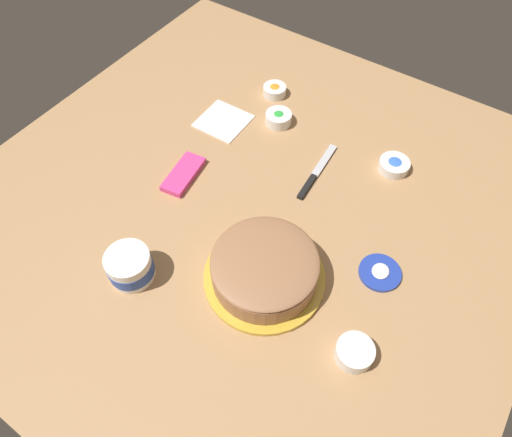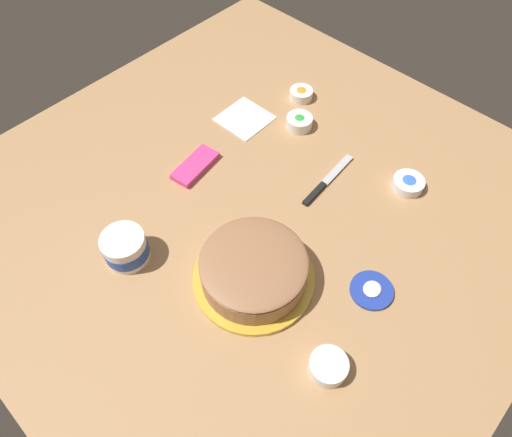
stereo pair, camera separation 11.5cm
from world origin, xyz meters
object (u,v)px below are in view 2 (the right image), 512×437
(frosting_tub_lid, at_px, (372,290))
(spreading_knife, at_px, (324,184))
(sprinkle_bowl_orange, at_px, (301,94))
(frosting_tub, at_px, (125,247))
(sprinkle_bowl_blue, at_px, (408,183))
(sprinkle_bowl_yellow, at_px, (328,366))
(candy_box_lower, at_px, (195,166))
(paper_napkin, at_px, (245,118))
(frosted_cake, at_px, (254,270))
(sprinkle_bowl_green, at_px, (299,121))

(frosting_tub_lid, xyz_separation_m, spreading_knife, (0.19, 0.30, -0.00))
(frosting_tub_lid, distance_m, sprinkle_bowl_orange, 0.73)
(frosting_tub, height_order, sprinkle_bowl_blue, frosting_tub)
(sprinkle_bowl_blue, bearing_deg, sprinkle_bowl_yellow, -164.51)
(frosting_tub_lid, bearing_deg, sprinkle_bowl_yellow, -170.02)
(candy_box_lower, height_order, paper_napkin, candy_box_lower)
(frosting_tub, xyz_separation_m, sprinkle_bowl_blue, (0.69, -0.40, -0.03))
(frosting_tub, relative_size, paper_napkin, 0.76)
(frosted_cake, distance_m, sprinkle_bowl_green, 0.57)
(spreading_knife, bearing_deg, sprinkle_bowl_yellow, -140.75)
(sprinkle_bowl_yellow, bearing_deg, frosting_tub, 102.53)
(spreading_knife, relative_size, sprinkle_bowl_blue, 2.63)
(paper_napkin, bearing_deg, sprinkle_bowl_yellow, -123.03)
(spreading_knife, xyz_separation_m, sprinkle_bowl_yellow, (-0.41, -0.34, 0.02))
(frosted_cake, distance_m, sprinkle_bowl_yellow, 0.28)
(sprinkle_bowl_orange, bearing_deg, sprinkle_bowl_green, -142.37)
(sprinkle_bowl_blue, bearing_deg, frosting_tub_lid, -161.05)
(frosted_cake, bearing_deg, frosting_tub_lid, -53.38)
(sprinkle_bowl_yellow, bearing_deg, frosting_tub_lid, 9.98)
(frosting_tub_lid, relative_size, sprinkle_bowl_green, 1.27)
(frosting_tub, bearing_deg, paper_napkin, 13.92)
(spreading_knife, bearing_deg, frosting_tub, 157.86)
(frosted_cake, xyz_separation_m, frosting_tub_lid, (0.17, -0.23, -0.04))
(frosting_tub, height_order, frosting_tub_lid, frosting_tub)
(sprinkle_bowl_blue, relative_size, sprinkle_bowl_green, 1.07)
(frosted_cake, relative_size, sprinkle_bowl_blue, 3.39)
(frosting_tub, distance_m, sprinkle_bowl_blue, 0.80)
(frosting_tub_lid, distance_m, sprinkle_bowl_green, 0.60)
(spreading_knife, xyz_separation_m, sprinkle_bowl_blue, (0.16, -0.18, 0.01))
(sprinkle_bowl_green, relative_size, candy_box_lower, 0.54)
(sprinkle_bowl_yellow, xyz_separation_m, paper_napkin, (0.45, 0.70, -0.02))
(frosting_tub_lid, bearing_deg, sprinkle_bowl_orange, 53.87)
(frosted_cake, xyz_separation_m, candy_box_lower, (0.15, 0.38, -0.04))
(frosting_tub_lid, bearing_deg, paper_napkin, 70.92)
(frosting_tub, xyz_separation_m, sprinkle_bowl_yellow, (0.12, -0.56, -0.02))
(sprinkle_bowl_blue, height_order, sprinkle_bowl_green, sprinkle_bowl_green)
(sprinkle_bowl_green, bearing_deg, sprinkle_bowl_yellow, -135.07)
(sprinkle_bowl_blue, distance_m, candy_box_lower, 0.62)
(candy_box_lower, bearing_deg, sprinkle_bowl_green, -26.17)
(frosting_tub_lid, height_order, sprinkle_bowl_green, sprinkle_bowl_green)
(frosted_cake, relative_size, paper_napkin, 2.03)
(spreading_knife, bearing_deg, paper_napkin, 83.46)
(frosting_tub, bearing_deg, sprinkle_bowl_blue, -29.76)
(frosting_tub_lid, xyz_separation_m, paper_napkin, (0.23, 0.66, -0.00))
(frosting_tub_lid, relative_size, paper_napkin, 0.71)
(spreading_knife, relative_size, sprinkle_bowl_green, 2.82)
(spreading_knife, distance_m, candy_box_lower, 0.38)
(sprinkle_bowl_green, xyz_separation_m, paper_napkin, (-0.09, 0.15, -0.02))
(spreading_knife, height_order, sprinkle_bowl_green, sprinkle_bowl_green)
(sprinkle_bowl_green, bearing_deg, spreading_knife, -122.91)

